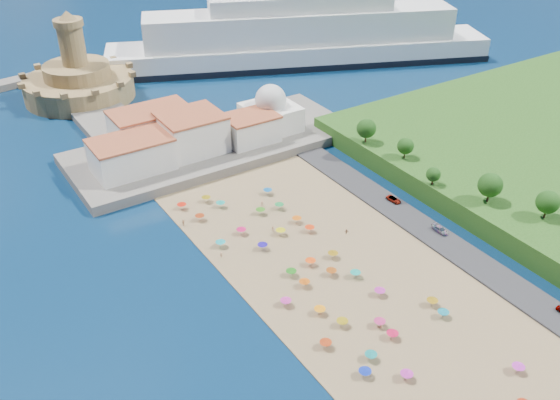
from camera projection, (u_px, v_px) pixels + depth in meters
ground at (325, 284)px, 140.27m from camera, size 700.00×700.00×0.00m
terrace at (214, 145)px, 196.42m from camera, size 90.00×36.00×3.00m
jetty at (108, 123)px, 211.52m from camera, size 18.00×70.00×2.40m
waterfront_buildings at (173, 136)px, 187.53m from camera, size 57.00×29.00×11.00m
domed_building at (271, 112)px, 200.28m from camera, size 16.00×16.00×15.00m
fortress at (78, 81)px, 230.15m from camera, size 40.00×40.00×32.40m
cruise_ship at (300, 39)px, 260.90m from camera, size 157.55×84.54×35.19m
beach_parasols at (345, 298)px, 132.91m from camera, size 31.16×113.63×2.20m
beachgoers at (327, 293)px, 135.98m from camera, size 34.07×94.09×1.86m
parked_cars at (444, 232)px, 155.53m from camera, size 2.35×57.52×1.36m
hillside_trees at (507, 197)px, 152.54m from camera, size 16.39×106.07×8.01m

